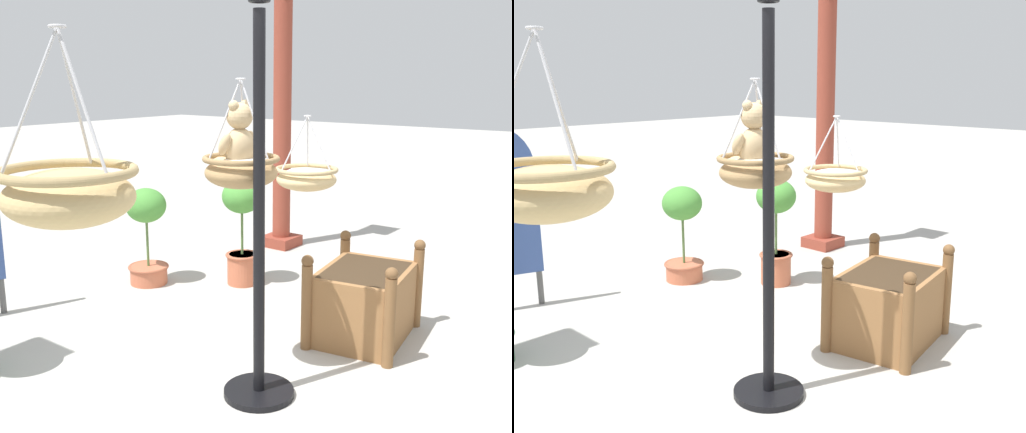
% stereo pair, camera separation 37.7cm
% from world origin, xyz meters
% --- Properties ---
extents(ground_plane, '(40.00, 40.00, 0.00)m').
position_xyz_m(ground_plane, '(0.00, 0.00, 0.00)').
color(ground_plane, '#ADAAA3').
extents(display_pole_central, '(0.44, 0.44, 2.36)m').
position_xyz_m(display_pole_central, '(-0.22, -0.11, 0.72)').
color(display_pole_central, black).
rests_on(display_pole_central, ground).
extents(hanging_basket_with_teddy, '(0.48, 0.48, 0.67)m').
position_xyz_m(hanging_basket_with_teddy, '(-0.07, 0.14, 1.38)').
color(hanging_basket_with_teddy, '#A37F51').
extents(teddy_bear, '(0.29, 0.26, 0.42)m').
position_xyz_m(teddy_bear, '(-0.07, 0.16, 1.57)').
color(teddy_bear, tan).
extents(hanging_basket_left_high, '(0.50, 0.50, 0.70)m').
position_xyz_m(hanging_basket_left_high, '(-1.67, -0.33, 1.53)').
color(hanging_basket_left_high, tan).
extents(hanging_basket_right_low, '(0.51, 0.51, 0.61)m').
position_xyz_m(hanging_basket_right_low, '(1.14, 0.42, 1.15)').
color(hanging_basket_right_low, tan).
extents(greenhouse_pillar_left, '(0.39, 0.39, 3.09)m').
position_xyz_m(greenhouse_pillar_left, '(2.68, 1.72, 1.50)').
color(greenhouse_pillar_left, brown).
rests_on(greenhouse_pillar_left, ground).
extents(wooden_planter_box, '(0.96, 0.81, 0.71)m').
position_xyz_m(wooden_planter_box, '(0.95, -0.23, 0.29)').
color(wooden_planter_box, olive).
rests_on(wooden_planter_box, ground).
extents(potted_plant_conical_shrub, '(0.38, 0.38, 1.01)m').
position_xyz_m(potted_plant_conical_shrub, '(1.36, 1.26, 0.59)').
color(potted_plant_conical_shrub, '#BC6042').
rests_on(potted_plant_conical_shrub, ground).
extents(potted_plant_trailing_ivy, '(0.39, 0.39, 0.93)m').
position_xyz_m(potted_plant_trailing_ivy, '(0.82, 1.99, 0.51)').
color(potted_plant_trailing_ivy, '#BC6042').
rests_on(potted_plant_trailing_ivy, ground).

